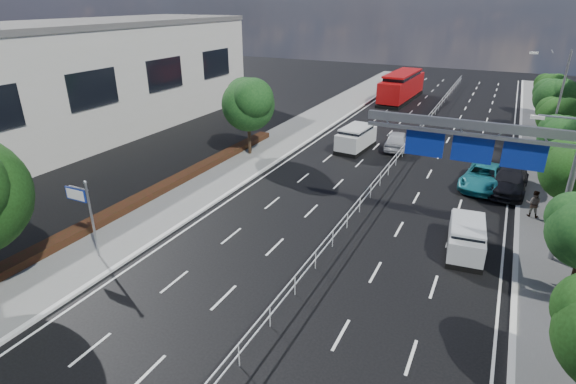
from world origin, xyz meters
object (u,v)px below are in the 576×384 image
at_px(white_minivan, 356,138).
at_px(near_car_silver, 397,140).
at_px(parked_car_dark, 509,180).
at_px(parked_car_teal, 484,177).
at_px(near_car_dark, 386,93).
at_px(overhead_gantry, 489,146).
at_px(pedestrian_b, 533,204).
at_px(silver_minivan, 466,238).
at_px(red_bus, 402,86).
at_px(toilet_sign, 83,205).

height_order(white_minivan, near_car_silver, white_minivan).
bearing_deg(parked_car_dark, parked_car_teal, -178.39).
xyz_separation_m(near_car_silver, parked_car_teal, (7.64, -6.15, -0.04)).
distance_m(near_car_dark, parked_car_teal, 31.40).
height_order(near_car_dark, parked_car_teal, parked_car_teal).
relative_size(overhead_gantry, near_car_dark, 2.39).
bearing_deg(pedestrian_b, parked_car_teal, -48.69).
bearing_deg(near_car_dark, pedestrian_b, 110.83).
distance_m(overhead_gantry, silver_minivan, 4.88).
height_order(overhead_gantry, silver_minivan, overhead_gantry).
bearing_deg(silver_minivan, parked_car_dark, 74.13).
xyz_separation_m(near_car_silver, pedestrian_b, (10.72, -10.22, 0.16)).
xyz_separation_m(white_minivan, pedestrian_b, (13.96, -8.36, -0.05)).
bearing_deg(near_car_silver, parked_car_teal, 134.72).
height_order(red_bus, silver_minivan, red_bus).
bearing_deg(parked_car_teal, pedestrian_b, -45.21).
xyz_separation_m(toilet_sign, overhead_gantry, (17.69, 10.05, 2.66)).
height_order(toilet_sign, near_car_silver, toilet_sign).
distance_m(red_bus, pedestrian_b, 34.72).
bearing_deg(near_car_silver, white_minivan, 23.30).
distance_m(toilet_sign, silver_minivan, 19.74).
relative_size(toilet_sign, overhead_gantry, 0.42).
relative_size(near_car_silver, parked_car_dark, 0.85).
xyz_separation_m(white_minivan, near_car_silver, (3.25, 1.85, -0.22)).
relative_size(overhead_gantry, white_minivan, 2.05).
bearing_deg(parked_car_teal, toilet_sign, -125.06).
height_order(near_car_silver, parked_car_dark, parked_car_dark).
xyz_separation_m(white_minivan, parked_car_dark, (12.55, -4.36, -0.21)).
bearing_deg(near_car_dark, near_car_silver, 99.30).
bearing_deg(parked_car_teal, white_minivan, 166.09).
bearing_deg(parked_car_dark, silver_minivan, -96.50).
xyz_separation_m(toilet_sign, parked_car_teal, (17.59, 19.06, -2.17)).
xyz_separation_m(near_car_silver, parked_car_dark, (9.30, -6.21, 0.00)).
distance_m(red_bus, parked_car_teal, 29.74).
height_order(near_car_silver, silver_minivan, silver_minivan).
bearing_deg(near_car_dark, parked_car_teal, 109.42).
bearing_deg(pedestrian_b, near_car_dark, -57.40).
bearing_deg(overhead_gantry, near_car_dark, 111.25).
relative_size(overhead_gantry, parked_car_teal, 1.83).
distance_m(red_bus, parked_car_dark, 30.51).
height_order(toilet_sign, overhead_gantry, overhead_gantry).
relative_size(near_car_dark, parked_car_teal, 0.77).
xyz_separation_m(overhead_gantry, silver_minivan, (-0.24, -1.07, -4.76)).
relative_size(white_minivan, parked_car_teal, 0.89).
relative_size(overhead_gantry, parked_car_dark, 1.82).
bearing_deg(toilet_sign, near_car_dark, 85.96).
bearing_deg(pedestrian_b, overhead_gantry, 63.10).
xyz_separation_m(near_car_dark, parked_car_teal, (14.27, -27.97, 0.07)).
relative_size(toilet_sign, parked_car_dark, 0.77).
xyz_separation_m(red_bus, near_car_dark, (-2.14, 0.84, -1.20)).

